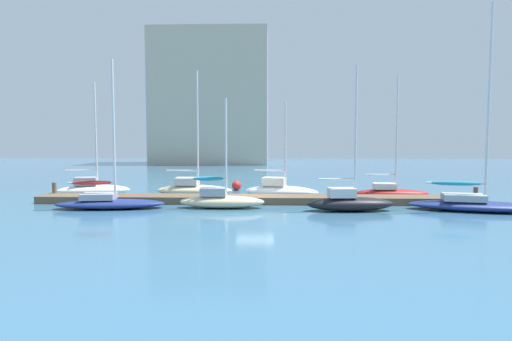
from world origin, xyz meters
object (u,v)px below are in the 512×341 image
object	(u,v)px
sailboat_0	(93,188)
sailboat_7	(475,202)
sailboat_2	(194,188)
sailboat_3	(221,199)
sailboat_6	(391,191)
sailboat_5	(349,201)
mooring_buoy_red	(236,185)
harbor_building_distant	(211,98)
sailboat_1	(108,201)
sailboat_4	(280,190)

from	to	relation	value
sailboat_0	sailboat_7	xyz separation A→B (m)	(25.19, -5.52, -0.06)
sailboat_0	sailboat_2	size ratio (longest dim) A/B	0.91
sailboat_2	sailboat_3	xyz separation A→B (m)	(2.64, -5.31, -0.02)
sailboat_6	sailboat_5	bearing A→B (deg)	-123.06
sailboat_2	sailboat_6	xyz separation A→B (m)	(14.36, -0.42, -0.07)
sailboat_6	mooring_buoy_red	world-z (taller)	sailboat_6
mooring_buoy_red	harbor_building_distant	world-z (taller)	harbor_building_distant
sailboat_7	sailboat_5	bearing A→B (deg)	-165.95
sailboat_5	harbor_building_distant	bearing A→B (deg)	103.16
sailboat_1	sailboat_4	size ratio (longest dim) A/B	1.31
sailboat_2	sailboat_3	bearing A→B (deg)	-62.75
sailboat_6	mooring_buoy_red	xyz separation A→B (m)	(-11.46, 4.08, -0.10)
mooring_buoy_red	harbor_building_distant	size ratio (longest dim) A/B	0.04
sailboat_0	sailboat_1	xyz separation A→B (m)	(3.21, -5.40, -0.11)
sailboat_7	mooring_buoy_red	size ratio (longest dim) A/B	15.32
sailboat_3	sailboat_4	bearing A→B (deg)	49.40
sailboat_1	sailboat_6	distance (m)	19.32
sailboat_4	sailboat_7	size ratio (longest dim) A/B	0.57
sailboat_3	mooring_buoy_red	xyz separation A→B (m)	(0.26, 8.97, -0.16)
sailboat_6	harbor_building_distant	distance (m)	45.90
sailboat_0	harbor_building_distant	distance (m)	42.02
sailboat_6	sailboat_0	bearing A→B (deg)	-178.11
sailboat_2	sailboat_5	bearing A→B (deg)	-29.81
sailboat_2	sailboat_4	bearing A→B (deg)	-7.01
sailboat_7	sailboat_0	bearing A→B (deg)	-179.96
sailboat_6	sailboat_7	world-z (taller)	sailboat_7
sailboat_6	harbor_building_distant	world-z (taller)	harbor_building_distant
sailboat_2	sailboat_4	size ratio (longest dim) A/B	1.34
sailboat_0	harbor_building_distant	world-z (taller)	harbor_building_distant
sailboat_2	mooring_buoy_red	size ratio (longest dim) A/B	11.72
sailboat_3	sailboat_5	size ratio (longest dim) A/B	0.79
sailboat_5	sailboat_6	bearing A→B (deg)	50.64
harbor_building_distant	sailboat_5	bearing A→B (deg)	-72.49
sailboat_0	sailboat_4	size ratio (longest dim) A/B	1.22
sailboat_6	mooring_buoy_red	distance (m)	12.17
sailboat_3	sailboat_2	bearing A→B (deg)	116.28
sailboat_2	harbor_building_distant	size ratio (longest dim) A/B	0.43
sailboat_5	sailboat_1	bearing A→B (deg)	174.33
sailboat_7	harbor_building_distant	xyz separation A→B (m)	(-22.06, 46.17, 10.27)
sailboat_4	sailboat_5	size ratio (longest dim) A/B	0.81
sailboat_1	sailboat_7	world-z (taller)	sailboat_7
sailboat_4	harbor_building_distant	distance (m)	43.70
mooring_buoy_red	sailboat_1	bearing A→B (deg)	-126.85
sailboat_3	sailboat_7	bearing A→B (deg)	-2.43
sailboat_6	sailboat_7	bearing A→B (deg)	-56.13
sailboat_6	sailboat_4	bearing A→B (deg)	-174.71
sailboat_3	sailboat_7	distance (m)	15.16
sailboat_5	sailboat_6	distance (m)	6.98
mooring_buoy_red	sailboat_5	bearing A→B (deg)	-52.72
sailboat_2	sailboat_6	world-z (taller)	sailboat_2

